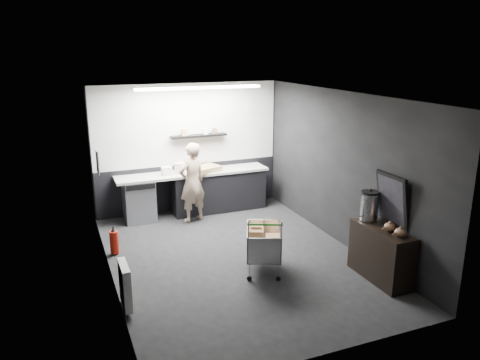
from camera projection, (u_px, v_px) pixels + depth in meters
name	position (u px, v px, depth m)	size (l,w,h in m)	color
floor	(236.00, 258.00, 7.82)	(5.50, 5.50, 0.00)	black
ceiling	(235.00, 95.00, 7.08)	(5.50, 5.50, 0.00)	silver
wall_back	(188.00, 148.00, 9.90)	(5.50, 5.50, 0.00)	black
wall_front	(329.00, 246.00, 5.00)	(5.50, 5.50, 0.00)	black
wall_left	(106.00, 195.00, 6.73)	(5.50, 5.50, 0.00)	black
wall_right	(342.00, 169.00, 8.17)	(5.50, 5.50, 0.00)	black
kitchen_wall_panel	(188.00, 124.00, 9.75)	(3.95, 0.02, 1.70)	silver
dado_panel	(190.00, 186.00, 10.12)	(3.95, 0.02, 1.00)	black
floating_shelf	(199.00, 136.00, 9.79)	(1.20, 0.22, 0.04)	black
wall_clock	(250.00, 107.00, 10.16)	(0.20, 0.20, 0.03)	white
poster	(98.00, 162.00, 7.84)	(0.02, 0.30, 0.40)	silver
poster_red_band	(97.00, 158.00, 7.83)	(0.01, 0.22, 0.10)	red
radiator	(125.00, 285.00, 6.22)	(0.10, 0.50, 0.60)	white
ceiling_strip	(199.00, 88.00, 8.74)	(2.40, 0.20, 0.04)	white
prep_counter	(200.00, 192.00, 9.90)	(3.20, 0.61, 0.90)	black
person	(192.00, 183.00, 9.30)	(0.59, 0.39, 1.62)	beige
shopping_cart	(263.00, 243.00, 7.29)	(0.83, 1.07, 0.96)	silver
sideboard	(381.00, 246.00, 7.03)	(0.46, 1.09, 1.63)	black
fire_extinguisher	(114.00, 241.00, 7.92)	(0.15, 0.15, 0.48)	#B51B0C
cardboard_box	(206.00, 169.00, 9.77)	(0.55, 0.42, 0.11)	tan
pink_tub	(180.00, 168.00, 9.60)	(0.22, 0.22, 0.22)	beige
white_container	(167.00, 171.00, 9.46)	(0.20, 0.15, 0.18)	white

